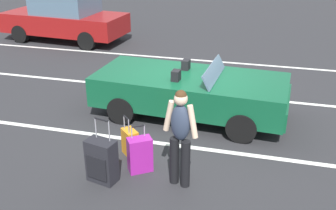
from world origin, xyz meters
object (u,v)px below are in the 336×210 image
parked_sedan_near (65,17)px  traveler_person (180,134)px  suitcase_large_black (102,161)px  convertible_car (199,92)px  suitcase_small_carryon (130,142)px  suitcase_medium_bright (140,155)px

parked_sedan_near → traveler_person: bearing=133.8°
traveler_person → parked_sedan_near: 9.87m
suitcase_large_black → convertible_car: bearing=172.1°
traveler_person → parked_sedan_near: size_ratio=0.36×
suitcase_small_carryon → traveler_person: traveler_person is taller
suitcase_small_carryon → parked_sedan_near: size_ratio=0.17×
suitcase_medium_bright → parked_sedan_near: size_ratio=0.18×
convertible_car → suitcase_medium_bright: convertible_car is taller
convertible_car → suitcase_medium_bright: (-0.58, -2.34, -0.28)m
suitcase_large_black → parked_sedan_near: (-4.88, 7.96, 0.52)m
convertible_car → parked_sedan_near: (-5.97, 5.18, 0.30)m
suitcase_large_black → suitcase_medium_bright: (0.51, 0.44, -0.06)m
convertible_car → suitcase_large_black: (-1.08, -2.78, -0.22)m
convertible_car → suitcase_large_black: convertible_car is taller
suitcase_large_black → suitcase_small_carryon: 0.91m
suitcase_large_black → suitcase_medium_bright: 0.67m
suitcase_small_carryon → parked_sedan_near: bearing=79.8°
suitcase_large_black → parked_sedan_near: 9.35m
suitcase_small_carryon → suitcase_large_black: bearing=-146.3°
convertible_car → traveler_person: bearing=-82.6°
suitcase_medium_bright → suitcase_small_carryon: bearing=-176.8°
suitcase_large_black → suitcase_small_carryon: suitcase_large_black is taller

